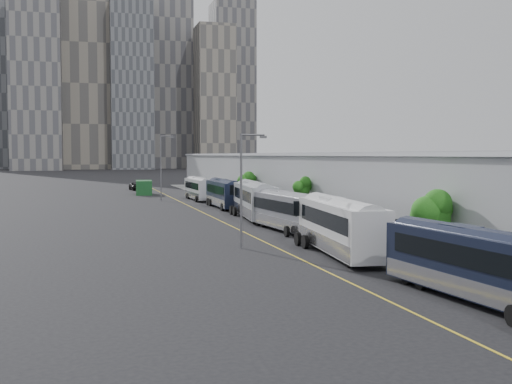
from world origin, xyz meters
name	(u,v)px	position (x,y,z in m)	size (l,w,h in m)	color
sidewalk	(328,222)	(9.00, 55.00, 0.06)	(10.00, 170.00, 0.12)	gray
lane_line	(229,225)	(-1.50, 55.00, 0.01)	(0.12, 160.00, 0.02)	gold
depot	(364,188)	(12.99, 55.00, 3.51)	(12.45, 160.40, 7.20)	gray
skyline	(107,67)	(-2.90, 324.16, 50.85)	(145.00, 64.00, 120.00)	slate
bus_1	(477,271)	(2.48, 19.64, 1.48)	(3.52, 12.18, 3.51)	black
bus_2	(340,231)	(1.78, 34.63, 1.66)	(4.05, 13.68, 3.94)	silver
bus_3	(285,214)	(2.44, 49.34, 1.52)	(3.54, 12.50, 3.61)	slate
bus_4	(254,203)	(2.61, 60.72, 1.70)	(4.13, 13.99, 4.03)	#A8ACB3
bus_5	(224,196)	(2.51, 75.60, 1.58)	(2.86, 12.82, 3.74)	black
bus_6	(199,191)	(1.84, 90.71, 1.48)	(2.70, 12.03, 3.50)	silver
tree_1	(430,211)	(5.53, 29.10, 3.44)	(2.55, 2.55, 4.72)	black
tree_2	(302,188)	(5.99, 54.82, 3.56)	(1.61, 1.61, 4.41)	black
tree_3	(246,181)	(5.65, 76.23, 3.42)	(2.29, 2.29, 4.58)	black
street_lamp_near	(244,182)	(-3.91, 39.53, 4.96)	(2.04, 0.22, 8.54)	#59595E
street_lamp_far	(162,164)	(-3.83, 90.64, 5.65)	(2.04, 0.22, 9.89)	#59595E
shipping_container	(144,188)	(-5.09, 106.83, 1.23)	(2.69, 6.37, 2.47)	#14431E
suv	(138,186)	(-4.99, 121.04, 0.80)	(2.65, 5.74, 1.59)	black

